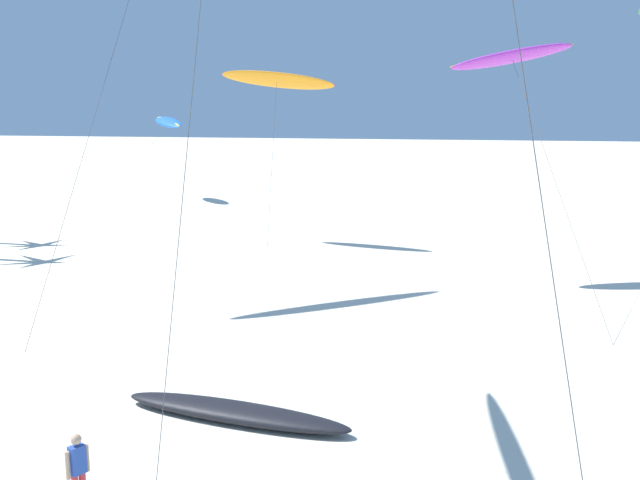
% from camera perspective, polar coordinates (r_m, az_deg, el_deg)
% --- Properties ---
extents(flying_kite_0, '(6.80, 4.62, 9.79)m').
position_cam_1_polar(flying_kite_0, '(42.11, -3.26, 11.90)').
color(flying_kite_0, orange).
rests_on(flying_kite_0, ground).
extents(flying_kite_2, '(5.81, 10.57, 10.67)m').
position_cam_1_polar(flying_kite_2, '(34.51, 14.23, 13.19)').
color(flying_kite_2, purple).
rests_on(flying_kite_2, ground).
extents(flying_kite_6, '(4.93, 8.90, 6.80)m').
position_cam_1_polar(flying_kite_6, '(61.29, -11.32, 8.67)').
color(flying_kite_6, blue).
rests_on(flying_kite_6, ground).
extents(grounded_kite_2, '(6.33, 2.28, 0.42)m').
position_cam_1_polar(grounded_kite_2, '(19.86, -6.36, -12.70)').
color(grounded_kite_2, black).
rests_on(grounded_kite_2, ground).
extents(person_far_watcher, '(0.33, 0.45, 1.68)m').
position_cam_1_polar(person_far_watcher, '(16.15, -17.70, -16.15)').
color(person_far_watcher, red).
rests_on(person_far_watcher, ground).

